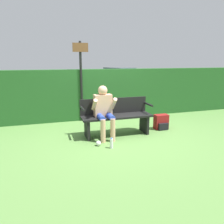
# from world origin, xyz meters

# --- Properties ---
(ground_plane) EXTENTS (40.00, 40.00, 0.00)m
(ground_plane) POSITION_xyz_m (0.00, 0.00, 0.00)
(ground_plane) COLOR #5B8942
(hedge_back) EXTENTS (12.00, 0.36, 1.50)m
(hedge_back) POSITION_xyz_m (0.00, 1.72, 0.75)
(hedge_back) COLOR #235623
(hedge_back) RESTS_ON ground
(park_bench) EXTENTS (1.69, 0.49, 0.87)m
(park_bench) POSITION_xyz_m (0.00, 0.06, 0.46)
(park_bench) COLOR black
(park_bench) RESTS_ON ground
(person_seated) EXTENTS (0.54, 0.59, 1.20)m
(person_seated) POSITION_xyz_m (-0.33, -0.06, 0.68)
(person_seated) COLOR #DBA884
(person_seated) RESTS_ON ground
(backpack) EXTENTS (0.36, 0.27, 0.38)m
(backpack) POSITION_xyz_m (1.27, 0.12, 0.18)
(backpack) COLOR maroon
(backpack) RESTS_ON ground
(water_bottle) EXTENTS (0.06, 0.06, 0.23)m
(water_bottle) POSITION_xyz_m (-0.36, -0.74, 0.11)
(water_bottle) COLOR white
(water_bottle) RESTS_ON ground
(signpost) EXTENTS (0.43, 0.09, 2.28)m
(signpost) POSITION_xyz_m (-0.58, 1.51, 1.32)
(signpost) COLOR black
(signpost) RESTS_ON ground
(parked_car) EXTENTS (2.97, 4.83, 1.23)m
(parked_car) POSITION_xyz_m (3.75, 10.74, 0.59)
(parked_car) COLOR silver
(parked_car) RESTS_ON ground
(litter_crumple) EXTENTS (0.11, 0.11, 0.11)m
(litter_crumple) POSITION_xyz_m (-0.58, -0.53, 0.05)
(litter_crumple) COLOR silver
(litter_crumple) RESTS_ON ground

